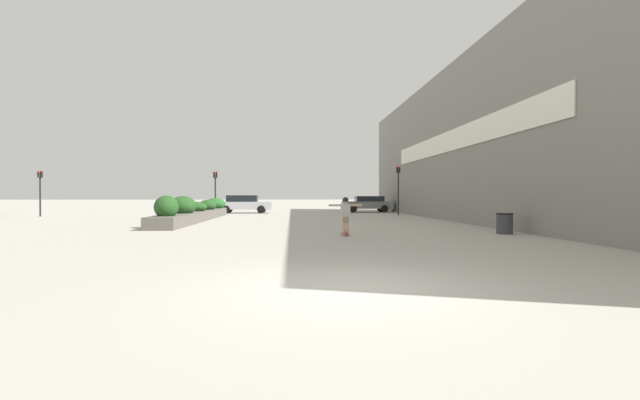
{
  "coord_description": "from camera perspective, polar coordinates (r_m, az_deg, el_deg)",
  "views": [
    {
      "loc": [
        -0.93,
        -6.91,
        1.51
      ],
      "look_at": [
        0.51,
        15.02,
        1.28
      ],
      "focal_mm": 24.0,
      "sensor_mm": 36.0,
      "label": 1
    }
  ],
  "objects": [
    {
      "name": "skateboarder",
      "position": [
        16.09,
        3.41,
        -1.5
      ],
      "size": [
        1.26,
        0.23,
        1.35
      ],
      "rotation": [
        0.0,
        0.0,
        0.02
      ],
      "color": "tan",
      "rests_on": "skateboard"
    },
    {
      "name": "building_wall_right",
      "position": [
        26.48,
        17.59,
        7.34
      ],
      "size": [
        0.67,
        41.12,
        9.25
      ],
      "color": "gray",
      "rests_on": "ground_plane"
    },
    {
      "name": "traffic_light_left",
      "position": [
        32.71,
        -13.79,
        1.88
      ],
      "size": [
        0.28,
        0.3,
        3.27
      ],
      "color": "black",
      "rests_on": "ground_plane"
    },
    {
      "name": "traffic_light_far_left",
      "position": [
        36.56,
        -33.28,
        1.64
      ],
      "size": [
        0.28,
        0.3,
        3.24
      ],
      "color": "black",
      "rests_on": "ground_plane"
    },
    {
      "name": "skateboard",
      "position": [
        16.15,
        3.41,
        -4.5
      ],
      "size": [
        0.25,
        0.72,
        0.1
      ],
      "rotation": [
        0.0,
        0.0,
        0.02
      ],
      "color": "maroon",
      "rests_on": "ground_plane"
    },
    {
      "name": "planter_box",
      "position": [
        26.65,
        -16.23,
        -1.53
      ],
      "size": [
        1.57,
        14.9,
        1.51
      ],
      "color": "#605B54",
      "rests_on": "ground_plane"
    },
    {
      "name": "trash_bin",
      "position": [
        18.31,
        23.39,
        -2.89
      ],
      "size": [
        0.65,
        0.65,
        0.82
      ],
      "color": "#38383D",
      "rests_on": "ground_plane"
    },
    {
      "name": "car_center_left",
      "position": [
        37.16,
        -10.1,
        -0.49
      ],
      "size": [
        4.68,
        1.84,
        1.52
      ],
      "rotation": [
        0.0,
        0.0,
        -1.57
      ],
      "color": "#BCBCC1",
      "rests_on": "ground_plane"
    },
    {
      "name": "traffic_light_right",
      "position": [
        33.4,
        10.4,
        2.32
      ],
      "size": [
        0.28,
        0.3,
        3.71
      ],
      "color": "black",
      "rests_on": "ground_plane"
    },
    {
      "name": "car_center_right",
      "position": [
        38.84,
        6.38,
        -0.48
      ],
      "size": [
        4.5,
        1.9,
        1.45
      ],
      "rotation": [
        0.0,
        0.0,
        1.57
      ],
      "color": "slate",
      "rests_on": "ground_plane"
    },
    {
      "name": "car_leftmost",
      "position": [
        42.66,
        22.7,
        -0.44
      ],
      "size": [
        4.06,
        1.9,
        1.41
      ],
      "rotation": [
        0.0,
        0.0,
        -1.57
      ],
      "color": "#BCBCC1",
      "rests_on": "ground_plane"
    },
    {
      "name": "ground_plane",
      "position": [
        7.13,
        3.9,
        -11.64
      ],
      "size": [
        300.0,
        300.0,
        0.0
      ],
      "primitive_type": "plane",
      "color": "#ADA89E"
    }
  ]
}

